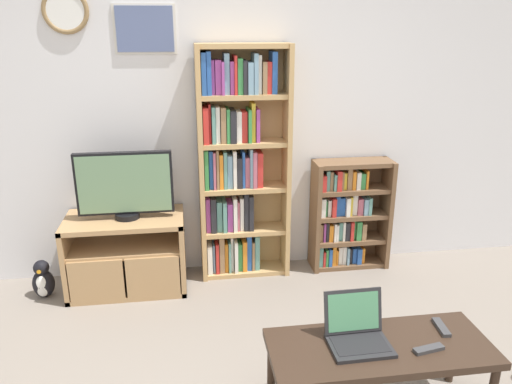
{
  "coord_description": "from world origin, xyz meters",
  "views": [
    {
      "loc": [
        -0.33,
        -1.79,
        1.98
      ],
      "look_at": [
        0.09,
        1.14,
        0.97
      ],
      "focal_mm": 35.0,
      "sensor_mm": 36.0,
      "label": 1
    }
  ],
  "objects_px": {
    "tv_stand": "(127,253)",
    "remote_far_from_laptop": "(441,327)",
    "bookshelf_short": "(346,215)",
    "laptop": "(357,331)",
    "remote_near_laptop": "(429,349)",
    "television": "(125,185)",
    "penguin_figurine": "(43,281)",
    "coffee_table": "(380,353)",
    "bookshelf_tall": "(238,164)"
  },
  "relations": [
    {
      "from": "television",
      "to": "penguin_figurine",
      "type": "xyz_separation_m",
      "value": [
        -0.65,
        -0.05,
        -0.71
      ]
    },
    {
      "from": "remote_far_from_laptop",
      "to": "remote_near_laptop",
      "type": "bearing_deg",
      "value": -127.53
    },
    {
      "from": "coffee_table",
      "to": "laptop",
      "type": "height_order",
      "value": "laptop"
    },
    {
      "from": "bookshelf_short",
      "to": "tv_stand",
      "type": "bearing_deg",
      "value": -175.09
    },
    {
      "from": "laptop",
      "to": "remote_near_laptop",
      "type": "relative_size",
      "value": 1.88
    },
    {
      "from": "laptop",
      "to": "penguin_figurine",
      "type": "xyz_separation_m",
      "value": [
        -1.93,
        1.46,
        -0.36
      ]
    },
    {
      "from": "television",
      "to": "penguin_figurine",
      "type": "distance_m",
      "value": 0.97
    },
    {
      "from": "remote_near_laptop",
      "to": "remote_far_from_laptop",
      "type": "height_order",
      "value": "same"
    },
    {
      "from": "tv_stand",
      "to": "remote_far_from_laptop",
      "type": "xyz_separation_m",
      "value": [
        1.79,
        -1.46,
        0.14
      ]
    },
    {
      "from": "coffee_table",
      "to": "remote_near_laptop",
      "type": "distance_m",
      "value": 0.24
    },
    {
      "from": "remote_far_from_laptop",
      "to": "tv_stand",
      "type": "bearing_deg",
      "value": 145.94
    },
    {
      "from": "remote_near_laptop",
      "to": "bookshelf_short",
      "type": "bearing_deg",
      "value": -15.12
    },
    {
      "from": "bookshelf_short",
      "to": "remote_near_laptop",
      "type": "distance_m",
      "value": 1.79
    },
    {
      "from": "remote_near_laptop",
      "to": "tv_stand",
      "type": "bearing_deg",
      "value": 34.76
    },
    {
      "from": "laptop",
      "to": "remote_far_from_laptop",
      "type": "distance_m",
      "value": 0.49
    },
    {
      "from": "penguin_figurine",
      "to": "bookshelf_short",
      "type": "bearing_deg",
      "value": 4.71
    },
    {
      "from": "television",
      "to": "remote_near_laptop",
      "type": "height_order",
      "value": "television"
    },
    {
      "from": "laptop",
      "to": "remote_near_laptop",
      "type": "height_order",
      "value": "laptop"
    },
    {
      "from": "tv_stand",
      "to": "remote_far_from_laptop",
      "type": "distance_m",
      "value": 2.31
    },
    {
      "from": "bookshelf_tall",
      "to": "laptop",
      "type": "distance_m",
      "value": 1.77
    },
    {
      "from": "penguin_figurine",
      "to": "tv_stand",
      "type": "bearing_deg",
      "value": 4.13
    },
    {
      "from": "bookshelf_tall",
      "to": "tv_stand",
      "type": "bearing_deg",
      "value": -170.08
    },
    {
      "from": "tv_stand",
      "to": "bookshelf_short",
      "type": "height_order",
      "value": "bookshelf_short"
    },
    {
      "from": "tv_stand",
      "to": "laptop",
      "type": "distance_m",
      "value": 2.0
    },
    {
      "from": "tv_stand",
      "to": "bookshelf_short",
      "type": "bearing_deg",
      "value": 4.91
    },
    {
      "from": "remote_near_laptop",
      "to": "penguin_figurine",
      "type": "relative_size",
      "value": 0.55
    },
    {
      "from": "tv_stand",
      "to": "bookshelf_tall",
      "type": "distance_m",
      "value": 1.1
    },
    {
      "from": "bookshelf_short",
      "to": "laptop",
      "type": "height_order",
      "value": "bookshelf_short"
    },
    {
      "from": "tv_stand",
      "to": "coffee_table",
      "type": "bearing_deg",
      "value": -47.6
    },
    {
      "from": "tv_stand",
      "to": "remote_far_from_laptop",
      "type": "bearing_deg",
      "value": -39.28
    },
    {
      "from": "remote_near_laptop",
      "to": "television",
      "type": "bearing_deg",
      "value": 34.19
    },
    {
      "from": "remote_near_laptop",
      "to": "laptop",
      "type": "bearing_deg",
      "value": 59.12
    },
    {
      "from": "remote_near_laptop",
      "to": "remote_far_from_laptop",
      "type": "xyz_separation_m",
      "value": [
        0.15,
        0.17,
        0.0
      ]
    },
    {
      "from": "coffee_table",
      "to": "laptop",
      "type": "relative_size",
      "value": 3.66
    },
    {
      "from": "television",
      "to": "laptop",
      "type": "height_order",
      "value": "television"
    },
    {
      "from": "television",
      "to": "laptop",
      "type": "bearing_deg",
      "value": -49.82
    },
    {
      "from": "coffee_table",
      "to": "remote_near_laptop",
      "type": "bearing_deg",
      "value": -19.78
    },
    {
      "from": "remote_near_laptop",
      "to": "coffee_table",
      "type": "bearing_deg",
      "value": 59.89
    },
    {
      "from": "remote_far_from_laptop",
      "to": "penguin_figurine",
      "type": "bearing_deg",
      "value": 154.79
    },
    {
      "from": "laptop",
      "to": "penguin_figurine",
      "type": "bearing_deg",
      "value": 141.86
    },
    {
      "from": "laptop",
      "to": "penguin_figurine",
      "type": "height_order",
      "value": "laptop"
    },
    {
      "from": "laptop",
      "to": "remote_far_from_laptop",
      "type": "relative_size",
      "value": 1.9
    },
    {
      "from": "remote_far_from_laptop",
      "to": "laptop",
      "type": "bearing_deg",
      "value": -169.81
    },
    {
      "from": "bookshelf_short",
      "to": "remote_near_laptop",
      "type": "xyz_separation_m",
      "value": [
        -0.15,
        -1.78,
        -0.01
      ]
    },
    {
      "from": "bookshelf_short",
      "to": "coffee_table",
      "type": "xyz_separation_m",
      "value": [
        -0.37,
        -1.7,
        -0.07
      ]
    },
    {
      "from": "bookshelf_short",
      "to": "laptop",
      "type": "relative_size",
      "value": 2.97
    },
    {
      "from": "bookshelf_short",
      "to": "television",
      "type": "bearing_deg",
      "value": -175.07
    },
    {
      "from": "bookshelf_tall",
      "to": "remote_near_laptop",
      "type": "relative_size",
      "value": 11.11
    },
    {
      "from": "bookshelf_short",
      "to": "remote_near_laptop",
      "type": "bearing_deg",
      "value": -94.79
    },
    {
      "from": "television",
      "to": "remote_far_from_laptop",
      "type": "distance_m",
      "value": 2.32
    }
  ]
}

